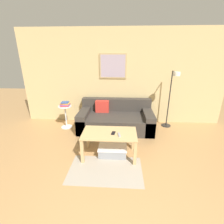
{
  "coord_description": "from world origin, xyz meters",
  "views": [
    {
      "loc": [
        0.01,
        -0.79,
        1.93
      ],
      "look_at": [
        -0.17,
        2.14,
        0.85
      ],
      "focal_mm": 26.0,
      "sensor_mm": 36.0,
      "label": 1
    }
  ],
  "objects_px": {
    "coffee_table": "(109,137)",
    "cell_phone": "(113,133)",
    "side_table": "(66,115)",
    "book_stack": "(65,104)",
    "storage_bin": "(113,151)",
    "floor_lamp": "(172,95)",
    "couch": "(116,119)",
    "remote_control": "(119,135)"
  },
  "relations": [
    {
      "from": "coffee_table",
      "to": "cell_phone",
      "type": "height_order",
      "value": "cell_phone"
    },
    {
      "from": "side_table",
      "to": "book_stack",
      "type": "height_order",
      "value": "book_stack"
    },
    {
      "from": "storage_bin",
      "to": "floor_lamp",
      "type": "height_order",
      "value": "floor_lamp"
    },
    {
      "from": "coffee_table",
      "to": "side_table",
      "type": "xyz_separation_m",
      "value": [
        -1.27,
        1.22,
        -0.04
      ]
    },
    {
      "from": "couch",
      "to": "remote_control",
      "type": "height_order",
      "value": "couch"
    },
    {
      "from": "coffee_table",
      "to": "remote_control",
      "type": "height_order",
      "value": "remote_control"
    },
    {
      "from": "remote_control",
      "to": "cell_phone",
      "type": "height_order",
      "value": "remote_control"
    },
    {
      "from": "couch",
      "to": "floor_lamp",
      "type": "distance_m",
      "value": 1.56
    },
    {
      "from": "book_stack",
      "to": "cell_phone",
      "type": "height_order",
      "value": "book_stack"
    },
    {
      "from": "side_table",
      "to": "remote_control",
      "type": "xyz_separation_m",
      "value": [
        1.46,
        -1.3,
        0.14
      ]
    },
    {
      "from": "book_stack",
      "to": "cell_phone",
      "type": "xyz_separation_m",
      "value": [
        1.34,
        -1.24,
        -0.16
      ]
    },
    {
      "from": "coffee_table",
      "to": "cell_phone",
      "type": "distance_m",
      "value": 0.12
    },
    {
      "from": "book_stack",
      "to": "remote_control",
      "type": "bearing_deg",
      "value": -42.1
    },
    {
      "from": "coffee_table",
      "to": "storage_bin",
      "type": "distance_m",
      "value": 0.32
    },
    {
      "from": "book_stack",
      "to": "cell_phone",
      "type": "relative_size",
      "value": 1.77
    },
    {
      "from": "side_table",
      "to": "book_stack",
      "type": "distance_m",
      "value": 0.3
    },
    {
      "from": "floor_lamp",
      "to": "cell_phone",
      "type": "relative_size",
      "value": 10.82
    },
    {
      "from": "book_stack",
      "to": "floor_lamp",
      "type": "bearing_deg",
      "value": 1.88
    },
    {
      "from": "couch",
      "to": "book_stack",
      "type": "xyz_separation_m",
      "value": [
        -1.33,
        -0.03,
        0.41
      ]
    },
    {
      "from": "coffee_table",
      "to": "storage_bin",
      "type": "xyz_separation_m",
      "value": [
        0.06,
        0.01,
        -0.31
      ]
    },
    {
      "from": "side_table",
      "to": "remote_control",
      "type": "height_order",
      "value": "side_table"
    },
    {
      "from": "couch",
      "to": "remote_control",
      "type": "relative_size",
      "value": 12.74
    },
    {
      "from": "floor_lamp",
      "to": "side_table",
      "type": "bearing_deg",
      "value": -177.95
    },
    {
      "from": "book_stack",
      "to": "remote_control",
      "type": "xyz_separation_m",
      "value": [
        1.45,
        -1.31,
        -0.15
      ]
    },
    {
      "from": "side_table",
      "to": "cell_phone",
      "type": "distance_m",
      "value": 1.83
    },
    {
      "from": "storage_bin",
      "to": "book_stack",
      "type": "relative_size",
      "value": 2.26
    },
    {
      "from": "storage_bin",
      "to": "remote_control",
      "type": "bearing_deg",
      "value": -36.88
    },
    {
      "from": "cell_phone",
      "to": "book_stack",
      "type": "bearing_deg",
      "value": 146.09
    },
    {
      "from": "storage_bin",
      "to": "floor_lamp",
      "type": "relative_size",
      "value": 0.37
    },
    {
      "from": "side_table",
      "to": "remote_control",
      "type": "relative_size",
      "value": 4.05
    },
    {
      "from": "storage_bin",
      "to": "couch",
      "type": "bearing_deg",
      "value": 89.5
    },
    {
      "from": "storage_bin",
      "to": "cell_phone",
      "type": "relative_size",
      "value": 3.99
    },
    {
      "from": "storage_bin",
      "to": "side_table",
      "type": "xyz_separation_m",
      "value": [
        -1.33,
        1.2,
        0.27
      ]
    },
    {
      "from": "book_stack",
      "to": "coffee_table",
      "type": "bearing_deg",
      "value": -44.21
    },
    {
      "from": "storage_bin",
      "to": "cell_phone",
      "type": "xyz_separation_m",
      "value": [
        0.02,
        -0.03,
        0.41
      ]
    },
    {
      "from": "floor_lamp",
      "to": "remote_control",
      "type": "bearing_deg",
      "value": -132.63
    },
    {
      "from": "couch",
      "to": "cell_phone",
      "type": "height_order",
      "value": "couch"
    },
    {
      "from": "storage_bin",
      "to": "floor_lamp",
      "type": "xyz_separation_m",
      "value": [
        1.42,
        1.3,
        0.83
      ]
    },
    {
      "from": "storage_bin",
      "to": "book_stack",
      "type": "bearing_deg",
      "value": 137.44
    },
    {
      "from": "couch",
      "to": "side_table",
      "type": "bearing_deg",
      "value": -178.4
    },
    {
      "from": "side_table",
      "to": "book_stack",
      "type": "bearing_deg",
      "value": 35.78
    },
    {
      "from": "couch",
      "to": "cell_phone",
      "type": "distance_m",
      "value": 1.29
    }
  ]
}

